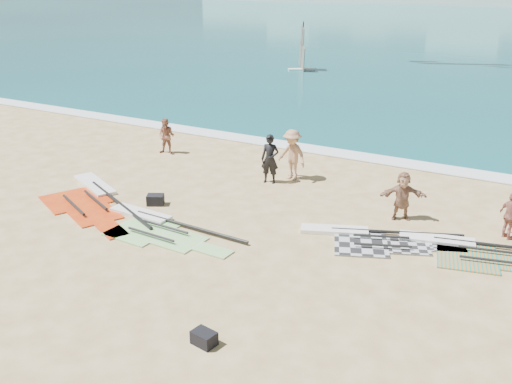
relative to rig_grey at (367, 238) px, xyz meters
The scene contains 14 objects.
ground 5.57m from the rig_grey, 127.59° to the right, with size 300.00×300.00×0.00m, color #DEBA82.
surf_line 8.59m from the rig_grey, 113.28° to the left, with size 300.00×1.20×0.04m, color white.
rig_grey is the anchor object (origin of this frame).
rig_green 6.65m from the rig_grey, 158.19° to the right, with size 5.45×2.25×0.20m.
rig_orange 3.09m from the rig_grey, 13.26° to the left, with size 5.33×2.70×0.20m.
rig_red 9.83m from the rig_grey, behind, with size 5.91×4.22×0.20m.
gear_bag_near 7.47m from the rig_grey, behind, with size 0.58×0.42×0.37m, color black.
gear_bag_far 6.95m from the rig_grey, 101.10° to the right, with size 0.53×0.37×0.32m, color black.
person_wetsuit 5.91m from the rig_grey, 148.63° to the left, with size 0.69×0.46×1.91m, color black.
beachgoer_left 11.63m from the rig_grey, 159.05° to the left, with size 0.78×0.61×1.60m, color #965C49.
beachgoer_mid 5.92m from the rig_grey, 139.28° to the left, with size 1.30×0.75×2.01m, color tan.
beachgoer_back 4.38m from the rig_grey, 30.42° to the left, with size 0.88×0.37×1.50m, color #A66658.
beachgoer_right 2.25m from the rig_grey, 77.76° to the left, with size 1.51×0.48×1.63m, color #9B6E54.
windsurfer_left 32.73m from the rig_grey, 118.68° to the left, with size 2.18×2.26×4.03m.
Camera 1 is at (8.20, -10.97, 7.59)m, focal length 40.00 mm.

